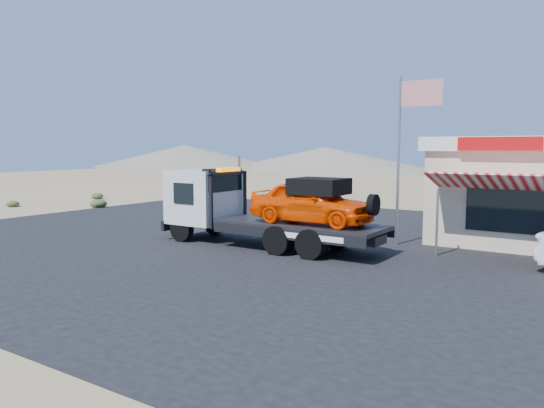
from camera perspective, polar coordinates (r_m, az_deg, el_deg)
name	(u,v)px	position (r m, az deg, el deg)	size (l,w,h in m)	color
ground	(218,251)	(18.37, -5.84, -5.06)	(120.00, 120.00, 0.00)	#8B764F
asphalt_lot	(312,243)	(19.69, 4.28, -4.25)	(32.00, 24.00, 0.02)	black
tow_truck	(264,205)	(18.91, -0.86, -0.11)	(8.32, 2.47, 2.78)	black
flagpole	(405,141)	(19.51, 14.14, 6.57)	(1.55, 0.10, 6.00)	#99999E
desert_scrub	(138,200)	(33.93, -14.26, 0.45)	(21.68, 34.94, 0.67)	#384022
distant_hills	(430,159)	(72.24, 16.60, 4.61)	(126.00, 48.00, 4.20)	#726B59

